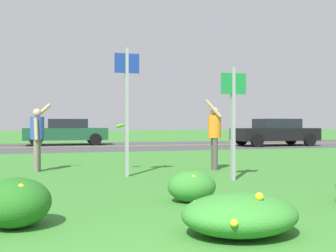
{
  "coord_description": "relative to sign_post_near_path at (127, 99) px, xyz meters",
  "views": [
    {
      "loc": [
        -1.0,
        -2.34,
        1.2
      ],
      "look_at": [
        1.6,
        6.61,
        1.14
      ],
      "focal_mm": 43.99,
      "sensor_mm": 36.0,
      "label": 1
    }
  ],
  "objects": [
    {
      "name": "ground_plane",
      "position": [
        -0.69,
        2.81,
        -1.75
      ],
      "size": [
        120.0,
        120.0,
        0.0
      ],
      "primitive_type": "plane",
      "color": "#387A2D"
    },
    {
      "name": "highway_strip",
      "position": [
        -0.69,
        12.46,
        -1.74
      ],
      "size": [
        120.0,
        8.75,
        0.01
      ],
      "primitive_type": "cube",
      "color": "#424244",
      "rests_on": "ground"
    },
    {
      "name": "highway_center_stripe",
      "position": [
        -0.69,
        12.46,
        -1.74
      ],
      "size": [
        120.0,
        0.16,
        0.0
      ],
      "primitive_type": "cube",
      "color": "yellow",
      "rests_on": "ground"
    },
    {
      "name": "daylily_clump_front_right",
      "position": [
        0.4,
        -3.26,
        -1.51
      ],
      "size": [
        0.75,
        0.64,
        0.48
      ],
      "color": "#337F2D",
      "rests_on": "ground"
    },
    {
      "name": "daylily_clump_front_center",
      "position": [
        -2.06,
        -4.14,
        -1.46
      ],
      "size": [
        0.81,
        0.85,
        0.57
      ],
      "color": "#23661E",
      "rests_on": "ground"
    },
    {
      "name": "daylily_clump_front_left",
      "position": [
        0.27,
        -5.17,
        -1.52
      ],
      "size": [
        1.28,
        1.06,
        0.49
      ],
      "color": "#337F2D",
      "rests_on": "ground"
    },
    {
      "name": "sign_post_near_path",
      "position": [
        0.0,
        0.0,
        0.0
      ],
      "size": [
        0.56,
        0.1,
        2.9
      ],
      "color": "#93969B",
      "rests_on": "ground"
    },
    {
      "name": "sign_post_by_roadside",
      "position": [
        2.03,
        -1.25,
        -0.3
      ],
      "size": [
        0.56,
        0.1,
        2.38
      ],
      "color": "#93969B",
      "rests_on": "ground"
    },
    {
      "name": "person_thrower_blue_shirt",
      "position": [
        -1.97,
        1.6,
        -0.8
      ],
      "size": [
        0.52,
        0.52,
        1.72
      ],
      "color": "#2D4C9E",
      "rests_on": "ground"
    },
    {
      "name": "person_catcher_orange_shirt",
      "position": [
        2.42,
        0.69,
        -0.77
      ],
      "size": [
        0.5,
        0.52,
        1.82
      ],
      "color": "orange",
      "rests_on": "ground"
    },
    {
      "name": "frisbee_lime",
      "position": [
        0.06,
        1.27,
        -0.62
      ],
      "size": [
        0.25,
        0.23,
        0.13
      ],
      "color": "#8CD133"
    },
    {
      "name": "car_black_leftmost",
      "position": [
        10.04,
        10.49,
        -1.01
      ],
      "size": [
        4.5,
        2.0,
        1.45
      ],
      "color": "black",
      "rests_on": "ground"
    },
    {
      "name": "car_dark_green_center_left",
      "position": [
        -0.77,
        14.43,
        -1.01
      ],
      "size": [
        4.5,
        2.0,
        1.45
      ],
      "color": "#194C2D",
      "rests_on": "ground"
    }
  ]
}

